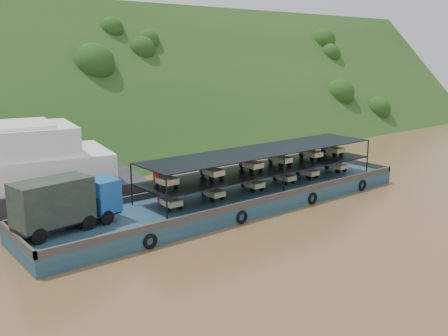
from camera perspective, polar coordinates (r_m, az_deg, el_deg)
ground at (r=42.10m, az=4.70°, el=-4.58°), size 160.00×160.00×0.00m
hillside at (r=71.83m, az=-15.43°, el=2.35°), size 140.00×39.60×39.60m
cargo_barge at (r=40.79m, az=-0.63°, el=-3.37°), size 35.04×7.18×4.78m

